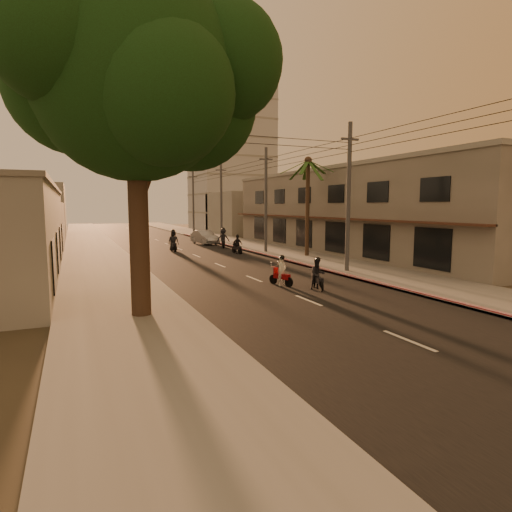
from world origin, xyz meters
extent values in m
plane|color=#383023|center=(0.00, 0.00, 0.00)|extent=(160.00, 160.00, 0.00)
cube|color=black|center=(0.00, 20.00, 0.01)|extent=(10.00, 140.00, 0.02)
cube|color=slate|center=(7.50, 20.00, 0.06)|extent=(5.00, 140.00, 0.12)
cube|color=slate|center=(-7.50, 20.00, 0.06)|extent=(5.00, 140.00, 0.12)
cube|color=red|center=(5.10, 15.00, 0.10)|extent=(0.20, 60.00, 0.20)
cube|color=gray|center=(14.00, 18.00, 3.50)|extent=(8.00, 34.00, 7.00)
cube|color=gray|center=(14.00, 18.00, 7.15)|extent=(8.20, 34.20, 0.30)
cube|color=#402519|center=(9.70, 18.00, 3.10)|extent=(0.80, 34.00, 0.12)
cube|color=#B7B5B2|center=(16.00, 56.00, 14.00)|extent=(12.00, 12.00, 28.00)
cylinder|color=black|center=(-7.00, 2.00, 3.00)|extent=(0.70, 0.70, 6.00)
cylinder|color=black|center=(-6.20, 2.40, 6.00)|extent=(1.22, 2.17, 3.04)
cylinder|color=black|center=(-7.60, 1.70, 6.20)|extent=(1.31, 1.49, 2.73)
sphere|color=black|center=(-7.00, 2.00, 8.50)|extent=(7.20, 7.20, 7.20)
sphere|color=black|center=(-4.80, 3.00, 8.00)|extent=(5.20, 5.20, 5.20)
sphere|color=black|center=(-8.80, 2.80, 8.20)|extent=(4.80, 4.80, 4.80)
sphere|color=black|center=(-6.40, 0.20, 7.60)|extent=(4.60, 4.60, 4.60)
sphere|color=black|center=(-4.00, 1.50, 9.20)|extent=(4.40, 4.40, 4.40)
sphere|color=black|center=(-9.40, 0.80, 9.00)|extent=(4.00, 4.00, 4.00)
sphere|color=black|center=(-5.80, 4.40, 9.60)|extent=(4.40, 4.40, 4.40)
cylinder|color=black|center=(8.00, 16.00, 3.80)|extent=(0.32, 0.32, 7.60)
sphere|color=black|center=(8.00, 16.00, 7.60)|extent=(0.60, 0.60, 0.60)
cylinder|color=#38383A|center=(6.20, 8.00, 4.50)|extent=(0.26, 0.26, 9.00)
cube|color=#38383A|center=(6.20, 8.00, 8.00)|extent=(1.20, 0.12, 0.12)
cylinder|color=#38383A|center=(6.20, 20.00, 4.50)|extent=(0.26, 0.26, 9.00)
cube|color=#38383A|center=(6.20, 20.00, 8.00)|extent=(1.20, 0.12, 0.12)
cylinder|color=#38383A|center=(6.20, 32.00, 4.50)|extent=(0.26, 0.26, 9.00)
cube|color=#38383A|center=(6.20, 32.00, 8.00)|extent=(1.20, 0.12, 0.12)
cylinder|color=#38383A|center=(6.20, 44.00, 4.50)|extent=(0.26, 0.26, 9.00)
cube|color=#38383A|center=(6.20, 44.00, 8.00)|extent=(1.20, 0.12, 0.12)
cube|color=gray|center=(14.00, 45.00, 3.00)|extent=(8.00, 14.00, 6.00)
cube|color=gray|center=(-14.00, 34.00, 2.20)|extent=(8.00, 14.00, 4.40)
cube|color=gray|center=(-14.00, 52.00, 3.50)|extent=(8.00, 14.00, 7.00)
cylinder|color=black|center=(0.32, 6.17, 0.25)|extent=(0.25, 0.50, 0.50)
cylinder|color=black|center=(0.69, 5.11, 0.25)|extent=(0.25, 0.50, 0.50)
cube|color=#9A0B12|center=(0.53, 5.57, 0.49)|extent=(0.56, 1.01, 0.27)
cube|color=#9A0B12|center=(0.38, 6.00, 0.63)|extent=(0.28, 0.17, 0.54)
cylinder|color=silver|center=(0.34, 6.10, 0.94)|extent=(0.48, 0.20, 0.04)
imported|color=silver|center=(0.53, 5.57, 0.75)|extent=(0.77, 0.70, 1.51)
sphere|color=black|center=(0.53, 5.57, 1.46)|extent=(0.27, 0.27, 0.27)
sphere|color=silver|center=(0.11, 6.00, 1.17)|extent=(0.11, 0.11, 0.11)
sphere|color=silver|center=(0.59, 6.16, 1.17)|extent=(0.11, 0.11, 0.11)
cylinder|color=black|center=(1.78, 4.59, 0.25)|extent=(0.19, 0.51, 0.51)
cylinder|color=black|center=(1.56, 3.48, 0.25)|extent=(0.19, 0.51, 0.51)
cube|color=black|center=(1.65, 3.97, 0.50)|extent=(0.44, 1.03, 0.27)
cube|color=black|center=(1.74, 4.41, 0.63)|extent=(0.28, 0.14, 0.54)
cylinder|color=silver|center=(1.76, 4.52, 0.95)|extent=(0.50, 0.14, 0.04)
imported|color=black|center=(1.65, 3.97, 0.76)|extent=(0.96, 0.86, 1.52)
sphere|color=black|center=(1.65, 3.97, 1.47)|extent=(0.27, 0.27, 0.27)
cylinder|color=black|center=(3.56, 20.90, 0.26)|extent=(0.16, 0.53, 0.53)
cylinder|color=black|center=(3.72, 19.73, 0.26)|extent=(0.16, 0.53, 0.53)
cube|color=black|center=(3.65, 20.24, 0.52)|extent=(0.40, 1.06, 0.28)
cube|color=black|center=(3.59, 20.71, 0.66)|extent=(0.29, 0.13, 0.56)
cylinder|color=silver|center=(3.57, 20.82, 0.99)|extent=(0.52, 0.11, 0.04)
imported|color=black|center=(3.65, 20.24, 0.79)|extent=(1.02, 0.63, 1.58)
sphere|color=black|center=(3.65, 20.24, 1.53)|extent=(0.28, 0.28, 0.28)
cylinder|color=black|center=(-0.92, 25.10, 0.31)|extent=(0.12, 0.63, 0.62)
cylinder|color=black|center=(-0.94, 23.71, 0.31)|extent=(0.12, 0.63, 0.62)
cube|color=black|center=(-0.93, 24.32, 0.61)|extent=(0.33, 1.23, 0.33)
cube|color=black|center=(-0.92, 24.88, 0.78)|extent=(0.34, 0.12, 0.67)
cylinder|color=silver|center=(-0.92, 25.01, 1.17)|extent=(0.61, 0.05, 0.04)
imported|color=black|center=(-0.93, 24.32, 0.94)|extent=(0.93, 0.62, 1.87)
sphere|color=black|center=(-0.93, 24.32, 1.82)|extent=(0.33, 0.33, 0.33)
cylinder|color=black|center=(4.44, 26.30, 0.31)|extent=(0.30, 0.63, 0.63)
cylinder|color=black|center=(4.01, 24.97, 0.31)|extent=(0.30, 0.63, 0.63)
cube|color=black|center=(4.20, 25.55, 0.62)|extent=(0.68, 1.27, 0.34)
cube|color=black|center=(4.37, 26.09, 0.78)|extent=(0.35, 0.21, 0.67)
cylinder|color=silver|center=(4.41, 26.21, 1.17)|extent=(0.60, 0.23, 0.04)
imported|color=black|center=(4.20, 25.55, 0.94)|extent=(1.62, 1.41, 1.88)
sphere|color=black|center=(4.20, 25.55, 1.83)|extent=(0.34, 0.34, 0.34)
imported|color=#97999F|center=(3.70, 30.22, 0.74)|extent=(2.63, 4.84, 1.47)
camera|label=1|loc=(-9.17, -13.68, 4.06)|focal=30.00mm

